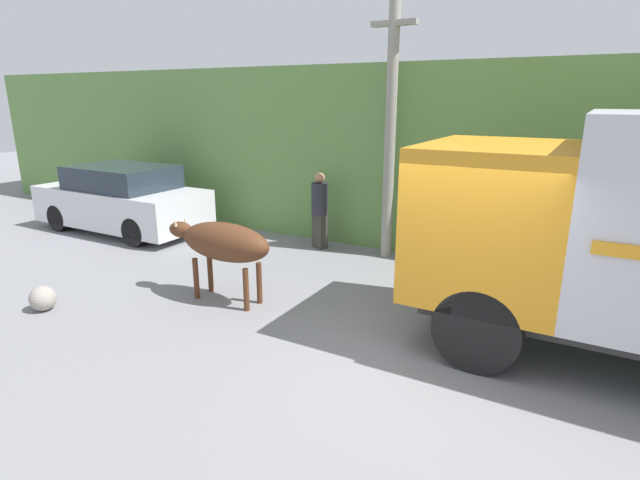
# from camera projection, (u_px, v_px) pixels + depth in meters

# --- Properties ---
(ground_plane) EXTENTS (60.00, 60.00, 0.00)m
(ground_plane) POSITION_uv_depth(u_px,v_px,m) (435.00, 363.00, 6.32)
(ground_plane) COLOR gray
(hillside_embankment) EXTENTS (32.00, 5.86, 3.91)m
(hillside_embankment) POSITION_uv_depth(u_px,v_px,m) (531.00, 154.00, 11.72)
(hillside_embankment) COLOR #608C47
(hillside_embankment) RESTS_ON ground_plane
(brown_cow) EXTENTS (2.03, 0.63, 1.32)m
(brown_cow) POSITION_uv_depth(u_px,v_px,m) (223.00, 243.00, 8.01)
(brown_cow) COLOR #512D19
(brown_cow) RESTS_ON ground_plane
(parked_suv) EXTENTS (4.44, 1.86, 1.63)m
(parked_suv) POSITION_uv_depth(u_px,v_px,m) (121.00, 200.00, 12.35)
(parked_suv) COLOR silver
(parked_suv) RESTS_ON ground_plane
(pedestrian_on_hill) EXTENTS (0.48, 0.48, 1.68)m
(pedestrian_on_hill) POSITION_uv_depth(u_px,v_px,m) (320.00, 207.00, 10.89)
(pedestrian_on_hill) COLOR #38332D
(pedestrian_on_hill) RESTS_ON ground_plane
(utility_pole) EXTENTS (0.90, 0.22, 5.19)m
(utility_pole) POSITION_uv_depth(u_px,v_px,m) (390.00, 125.00, 9.80)
(utility_pole) COLOR gray
(utility_pole) RESTS_ON ground_plane
(roadside_rock) EXTENTS (0.40, 0.40, 0.40)m
(roadside_rock) POSITION_uv_depth(u_px,v_px,m) (43.00, 298.00, 7.83)
(roadside_rock) COLOR gray
(roadside_rock) RESTS_ON ground_plane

